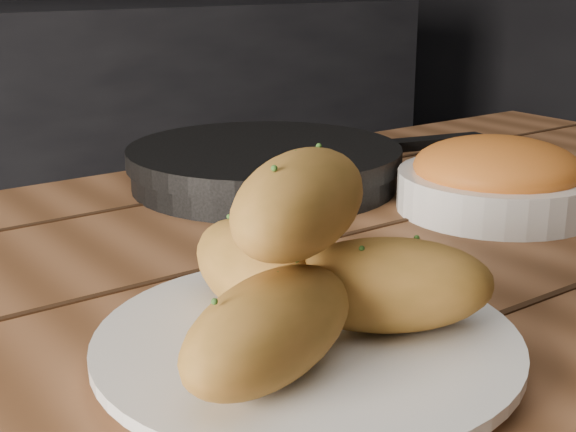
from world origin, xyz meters
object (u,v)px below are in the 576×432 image
Objects in this scene: bread_rolls at (304,271)px; skillet at (266,165)px; table at (393,388)px; bowl at (497,179)px; plate at (307,347)px.

bread_rolls is 0.43m from skillet.
skillet is at bearing 76.24° from table.
bread_rolls reaches higher than bowl.
table is 0.25m from bowl.
bowl is at bearing 19.58° from table.
bread_rolls is 1.23× the size of bowl.
plate is at bearing -121.20° from skillet.
plate is at bearing -157.42° from bowl.
skillet is (0.23, 0.37, -0.04)m from bread_rolls.
skillet is at bearing 58.45° from bread_rolls.
plate is at bearing 30.96° from bread_rolls.
skillet reaches higher than plate.
skillet is (0.22, 0.36, 0.01)m from plate.
skillet is (0.07, 0.29, 0.13)m from table.
bread_rolls reaches higher than skillet.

